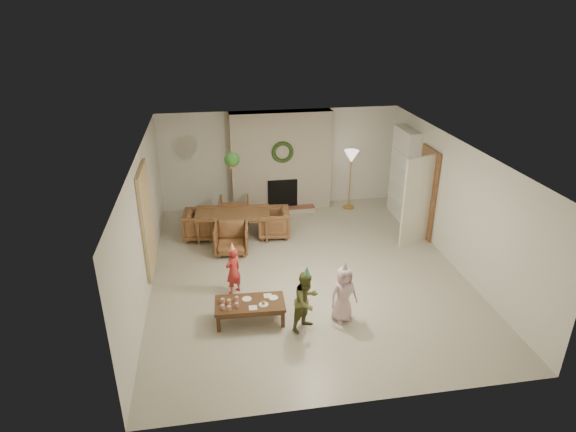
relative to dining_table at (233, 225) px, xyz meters
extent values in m
plane|color=#B7B29E|center=(1.34, -1.78, -0.29)|extent=(7.00, 7.00, 0.00)
plane|color=white|center=(1.34, -1.78, 2.21)|extent=(7.00, 7.00, 0.00)
plane|color=silver|center=(1.34, 1.72, 0.96)|extent=(7.00, 0.00, 7.00)
plane|color=silver|center=(1.34, -5.28, 0.96)|extent=(7.00, 0.00, 7.00)
plane|color=silver|center=(-1.66, -1.78, 0.96)|extent=(0.00, 7.00, 7.00)
plane|color=silver|center=(4.34, -1.78, 0.96)|extent=(0.00, 7.00, 7.00)
cube|color=#562C16|center=(1.34, 1.52, 0.96)|extent=(2.50, 0.40, 2.50)
cube|color=maroon|center=(1.34, 1.17, -0.23)|extent=(1.60, 0.30, 0.12)
cube|color=black|center=(1.34, 1.34, 0.16)|extent=(0.75, 0.12, 0.75)
torus|color=#203C16|center=(1.34, 1.29, 1.26)|extent=(0.54, 0.10, 0.54)
cylinder|color=gold|center=(3.06, 1.22, -0.28)|extent=(0.29, 0.29, 0.03)
cylinder|color=gold|center=(3.06, 1.22, 0.42)|extent=(0.03, 0.03, 1.38)
cone|color=beige|center=(3.06, 1.22, 1.09)|extent=(0.37, 0.37, 0.31)
cube|color=white|center=(4.18, 0.52, 0.81)|extent=(0.30, 1.00, 2.20)
cube|color=white|center=(4.16, 0.52, 0.16)|extent=(0.30, 0.92, 0.03)
cube|color=white|center=(4.16, 0.52, 0.56)|extent=(0.30, 0.92, 0.03)
cube|color=white|center=(4.16, 0.52, 0.96)|extent=(0.30, 0.92, 0.03)
cube|color=white|center=(4.16, 0.52, 1.36)|extent=(0.30, 0.92, 0.03)
cube|color=#A41E25|center=(4.14, 0.37, 0.30)|extent=(0.20, 0.40, 0.24)
cube|color=navy|center=(4.14, 0.57, 0.70)|extent=(0.20, 0.44, 0.24)
cube|color=#BD7D28|center=(4.14, 0.42, 1.09)|extent=(0.20, 0.36, 0.22)
cube|color=brown|center=(4.30, -0.58, 0.73)|extent=(0.05, 0.86, 2.04)
cube|color=beige|center=(3.92, -0.96, 0.71)|extent=(0.77, 0.32, 2.00)
cube|color=beige|center=(-1.62, -1.58, 0.96)|extent=(0.06, 1.20, 2.00)
imported|color=brown|center=(0.00, 0.00, 0.00)|extent=(1.75, 1.09, 0.59)
imported|color=brown|center=(-0.07, -0.73, 0.03)|extent=(0.76, 0.78, 0.65)
imported|color=brown|center=(0.07, 0.73, 0.03)|extent=(0.76, 0.78, 0.65)
imported|color=brown|center=(-0.73, 0.07, 0.03)|extent=(0.78, 0.76, 0.65)
imported|color=brown|center=(0.91, -0.09, 0.03)|extent=(0.78, 0.76, 0.65)
cylinder|color=tan|center=(0.04, -0.28, 1.86)|extent=(0.01, 0.01, 0.70)
cylinder|color=#9E5032|center=(0.04, -0.28, 1.51)|extent=(0.16, 0.16, 0.12)
sphere|color=#1E4E1A|center=(0.04, -0.28, 1.63)|extent=(0.32, 0.32, 0.32)
cube|color=#4C3019|center=(0.10, -3.21, 0.04)|extent=(1.18, 0.63, 0.05)
cube|color=#4C3019|center=(0.10, -3.21, -0.03)|extent=(1.09, 0.53, 0.07)
cube|color=#4C3019|center=(-0.44, -3.43, -0.14)|extent=(0.06, 0.06, 0.30)
cube|color=#4C3019|center=(0.61, -3.47, -0.14)|extent=(0.06, 0.06, 0.30)
cube|color=#4C3019|center=(-0.42, -2.96, -0.14)|extent=(0.06, 0.06, 0.30)
cube|color=#4C3019|center=(0.63, -3.00, -0.14)|extent=(0.06, 0.06, 0.30)
cylinder|color=silver|center=(-0.36, -3.33, 0.10)|extent=(0.06, 0.06, 0.08)
cylinder|color=silver|center=(-0.35, -3.15, 0.10)|extent=(0.06, 0.06, 0.08)
cylinder|color=silver|center=(-0.25, -3.38, 0.10)|extent=(0.06, 0.06, 0.08)
cylinder|color=silver|center=(-0.24, -3.20, 0.10)|extent=(0.06, 0.06, 0.08)
cylinder|color=silver|center=(-0.12, -3.31, 0.10)|extent=(0.06, 0.06, 0.08)
cylinder|color=silver|center=(-0.12, -3.13, 0.10)|extent=(0.06, 0.06, 0.08)
cylinder|color=white|center=(0.06, -3.10, 0.07)|extent=(0.17, 0.17, 0.01)
cylinder|color=white|center=(0.31, -3.31, 0.07)|extent=(0.17, 0.17, 0.01)
cylinder|color=white|center=(0.50, -3.14, 0.07)|extent=(0.17, 0.17, 0.01)
sphere|color=tan|center=(0.31, -3.31, 0.10)|extent=(0.06, 0.06, 0.06)
cube|color=#F8B7C4|center=(0.13, -3.38, 0.07)|extent=(0.14, 0.14, 0.01)
cube|color=#F8B7C4|center=(0.41, -3.07, 0.07)|extent=(0.14, 0.14, 0.01)
imported|color=red|center=(-0.12, -2.31, 0.16)|extent=(0.40, 0.37, 0.91)
cone|color=#FFC254|center=(-0.12, -2.31, 0.66)|extent=(0.16, 0.16, 0.17)
imported|color=brown|center=(0.98, -3.56, 0.23)|extent=(0.64, 0.62, 1.04)
cone|color=#449F5E|center=(0.98, -3.56, 0.79)|extent=(0.15, 0.15, 0.17)
imported|color=beige|center=(1.64, -3.42, 0.20)|extent=(0.54, 0.41, 0.98)
cone|color=#AAA9B0|center=(1.64, -3.42, 0.73)|extent=(0.13, 0.13, 0.18)
camera|label=1|loc=(-0.36, -9.97, 4.66)|focal=30.21mm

